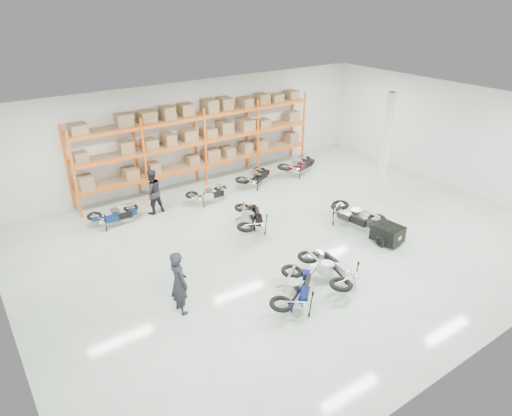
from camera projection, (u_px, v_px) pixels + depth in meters
room at (293, 181)px, 15.27m from camera, size 18.00×18.00×18.00m
pallet_rack at (200, 135)px, 20.03m from camera, size 11.28×0.98×3.62m
structural_column at (385, 148)px, 18.32m from camera, size 0.25×0.25×4.50m
moto_blue_centre at (295, 285)px, 12.74m from camera, size 2.07×1.97×1.24m
moto_silver_left at (331, 265)px, 13.62m from camera, size 1.22×2.09×1.29m
moto_black_far_left at (250, 214)px, 16.72m from camera, size 1.75×2.11×1.23m
moto_touring_right at (354, 211)px, 16.90m from camera, size 1.26×2.09×1.28m
trailer at (388, 233)px, 15.81m from camera, size 0.87×1.65×0.68m
moto_back_a at (114, 212)px, 17.09m from camera, size 1.70×0.92×1.07m
moto_back_b at (208, 191)px, 18.86m from camera, size 1.63×0.85×1.04m
moto_back_c at (255, 174)px, 20.47m from camera, size 1.94×1.45×1.13m
moto_back_d at (299, 162)px, 21.74m from camera, size 2.06×1.33×1.23m
person_left at (179, 283)px, 12.24m from camera, size 0.49×0.71×1.89m
person_back at (152, 192)px, 17.77m from camera, size 0.93×0.75×1.82m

